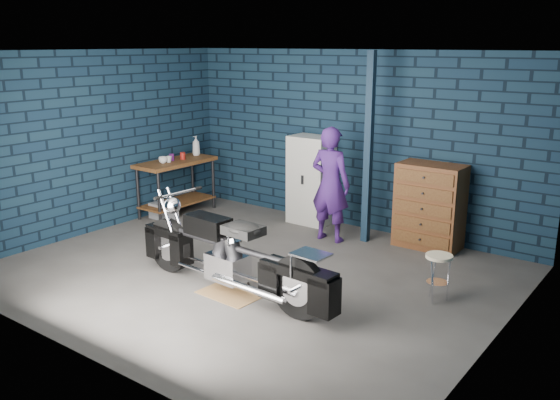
# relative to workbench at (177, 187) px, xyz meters

# --- Properties ---
(ground) EXTENTS (6.00, 6.00, 0.00)m
(ground) POSITION_rel_workbench_xyz_m (2.68, -1.32, -0.46)
(ground) COLOR #54504E
(ground) RESTS_ON ground
(room_walls) EXTENTS (6.02, 5.01, 2.71)m
(room_walls) POSITION_rel_workbench_xyz_m (2.68, -0.77, 1.45)
(room_walls) COLOR #0F2133
(room_walls) RESTS_ON ground
(support_post) EXTENTS (0.10, 0.10, 2.70)m
(support_post) POSITION_rel_workbench_xyz_m (3.23, 0.63, 0.90)
(support_post) COLOR #102233
(support_post) RESTS_ON ground
(workbench) EXTENTS (0.60, 1.40, 0.91)m
(workbench) POSITION_rel_workbench_xyz_m (0.00, 0.00, 0.00)
(workbench) COLOR brown
(workbench) RESTS_ON ground
(drip_mat) EXTENTS (0.74, 0.57, 0.01)m
(drip_mat) POSITION_rel_workbench_xyz_m (2.91, -1.94, -0.45)
(drip_mat) COLOR olive
(drip_mat) RESTS_ON ground
(motorcycle) EXTENTS (2.47, 0.80, 1.07)m
(motorcycle) POSITION_rel_workbench_xyz_m (2.91, -1.94, 0.08)
(motorcycle) COLOR black
(motorcycle) RESTS_ON ground
(person) EXTENTS (0.62, 0.42, 1.66)m
(person) POSITION_rel_workbench_xyz_m (2.78, 0.36, 0.38)
(person) COLOR #401D6D
(person) RESTS_ON ground
(storage_bin) EXTENTS (0.41, 0.29, 0.25)m
(storage_bin) POSITION_rel_workbench_xyz_m (0.02, -0.34, -0.33)
(storage_bin) COLOR gray
(storage_bin) RESTS_ON ground
(locker) EXTENTS (0.65, 0.46, 1.39)m
(locker) POSITION_rel_workbench_xyz_m (2.08, 0.91, 0.24)
(locker) COLOR silver
(locker) RESTS_ON ground
(tool_chest) EXTENTS (0.89, 0.50, 1.19)m
(tool_chest) POSITION_rel_workbench_xyz_m (4.06, 0.91, 0.14)
(tool_chest) COLOR brown
(tool_chest) RESTS_ON ground
(shop_stool) EXTENTS (0.38, 0.38, 0.54)m
(shop_stool) POSITION_rel_workbench_xyz_m (4.88, -0.73, -0.18)
(shop_stool) COLOR beige
(shop_stool) RESTS_ON ground
(cup_a) EXTENTS (0.16, 0.16, 0.11)m
(cup_a) POSITION_rel_workbench_xyz_m (0.01, -0.28, 0.51)
(cup_a) COLOR beige
(cup_a) RESTS_ON workbench
(cup_b) EXTENTS (0.13, 0.13, 0.10)m
(cup_b) POSITION_rel_workbench_xyz_m (0.03, -0.18, 0.50)
(cup_b) COLOR beige
(cup_b) RESTS_ON workbench
(mug_purple) EXTENTS (0.10, 0.10, 0.11)m
(mug_purple) POSITION_rel_workbench_xyz_m (-0.04, -0.05, 0.51)
(mug_purple) COLOR #601A6B
(mug_purple) RESTS_ON workbench
(mug_red) EXTENTS (0.10, 0.10, 0.12)m
(mug_red) POSITION_rel_workbench_xyz_m (0.03, 0.14, 0.51)
(mug_red) COLOR #A41D15
(mug_red) RESTS_ON workbench
(bottle) EXTENTS (0.13, 0.13, 0.34)m
(bottle) POSITION_rel_workbench_xyz_m (-0.06, 0.55, 0.62)
(bottle) COLOR gray
(bottle) RESTS_ON workbench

